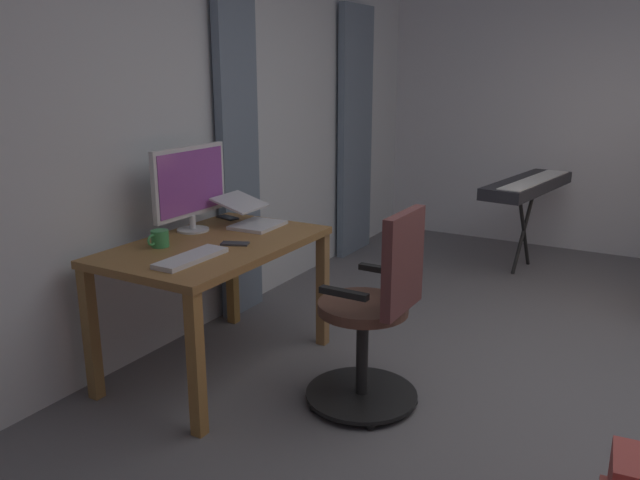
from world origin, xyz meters
The scene contains 13 objects.
ground_plane centered at (0.00, 0.00, 0.00)m, with size 8.14×8.14×0.00m, color #5F5C60.
back_room_partition centered at (0.00, -2.61, 1.26)m, with size 6.26×0.10×2.52m, color silver.
curtain_left_panel centered at (-2.05, -2.50, 1.07)m, with size 0.54×0.06×2.14m, color slate.
curtain_right_panel centered at (-0.35, -2.50, 1.07)m, with size 0.37×0.06×2.14m, color slate.
desk centered at (0.43, -2.08, 0.63)m, with size 1.22×0.76×0.73m.
office_chair centered at (0.37, -1.17, 0.46)m, with size 0.56×0.56×1.00m.
computer_monitor centered at (0.30, -2.34, 1.00)m, with size 0.57×0.18×0.48m.
computer_keyboard centered at (0.74, -1.97, 0.74)m, with size 0.41×0.13×0.02m, color silver.
laptop centered at (0.05, -2.12, 0.79)m, with size 0.30×0.37×0.17m.
cell_phone_face_up centered at (0.41, -1.96, 0.74)m, with size 0.07×0.14×0.01m, color #333338.
cell_phone_by_monitor centered at (-0.04, -2.36, 0.74)m, with size 0.07×0.14×0.01m, color #232328.
mug_coffee centered at (0.64, -2.27, 0.77)m, with size 0.13×0.09×0.09m.
piano_keyboard centered at (-2.24, -1.03, 0.70)m, with size 1.26×0.49×0.77m.
Camera 1 is at (2.93, 0.00, 1.62)m, focal length 35.29 mm.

